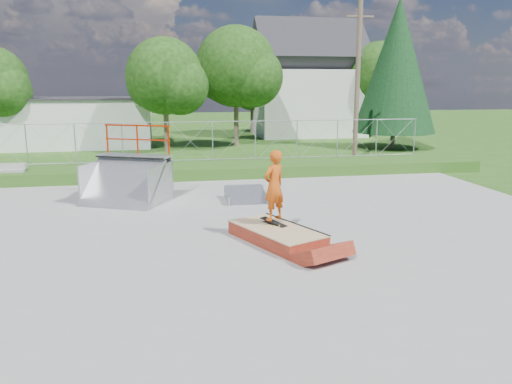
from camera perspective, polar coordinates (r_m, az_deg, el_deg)
ground at (r=13.08m, az=-0.29°, el=-5.32°), size 120.00×120.00×0.00m
concrete_pad at (r=13.08m, az=-0.29°, el=-5.24°), size 20.00×16.00×0.04m
grass_berm at (r=22.20m, az=-4.68°, el=2.60°), size 24.00×3.00×0.50m
grind_box at (r=12.70m, az=2.36°, el=-4.95°), size 2.24×2.93×0.39m
quarter_pipe at (r=17.25m, az=-14.86°, el=2.92°), size 3.23×3.04×2.56m
flat_bank_ramp at (r=17.09m, az=-1.14°, el=-0.41°), size 1.40×1.49×0.42m
skateboard at (r=12.95m, az=2.04°, el=-3.50°), size 0.65×0.77×0.13m
skater at (r=12.74m, az=2.07°, el=0.43°), size 0.79×0.73×1.81m
concrete_stairs at (r=22.18m, az=-26.87°, el=1.69°), size 1.50×1.60×0.80m
chain_link_fence at (r=23.02m, az=-4.99°, el=5.83°), size 20.00×0.06×1.80m
utility_building_flat at (r=34.84m, az=-20.27°, el=7.44°), size 10.00×6.00×3.00m
gable_house at (r=39.89m, az=5.90°, el=11.99°), size 8.40×6.08×8.94m
utility_pole at (r=26.15m, az=11.51°, el=12.10°), size 0.24×0.24×8.00m
tree_left_near at (r=30.12m, az=-9.92°, el=12.60°), size 4.76×4.48×6.65m
tree_center at (r=32.49m, az=-1.75°, el=13.80°), size 5.44×5.12×7.60m
tree_right_far at (r=39.69m, az=14.33°, el=12.71°), size 5.10×4.80×7.12m
tree_back_mid at (r=40.82m, az=-0.08°, el=11.77°), size 4.08×3.84×5.70m
conifer_tree at (r=32.57m, az=15.79°, el=13.71°), size 5.04×5.04×9.10m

